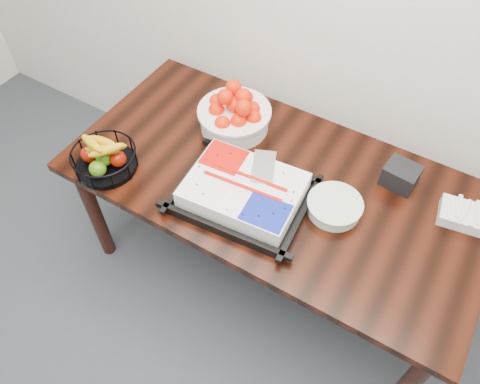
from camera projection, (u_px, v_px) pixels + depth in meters
The scene contains 7 objects.
table at pixel (274, 191), 2.07m from camera, with size 1.80×0.90×0.75m.
cake_tray at pixel (244, 192), 1.89m from camera, with size 0.55×0.45×0.11m.
tangerine_bowl at pixel (234, 112), 2.13m from camera, with size 0.34×0.34×0.21m.
fruit_basket at pixel (104, 158), 1.99m from camera, with size 0.28×0.28×0.15m.
plate_stack at pixel (334, 207), 1.87m from camera, with size 0.22×0.22×0.05m.
fork_bag at pixel (466, 216), 1.84m from camera, with size 0.22×0.16×0.06m.
napkin_box at pixel (401, 176), 1.95m from camera, with size 0.14×0.12×0.10m, color black.
Camera 1 is at (0.54, 0.81, 2.28)m, focal length 35.00 mm.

